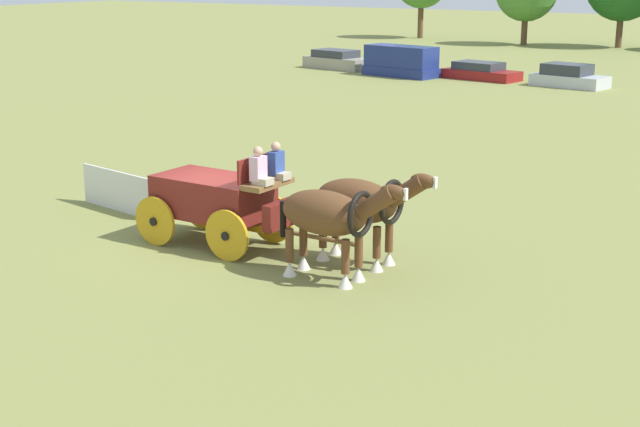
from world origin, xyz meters
name	(u,v)px	position (x,y,z in m)	size (l,w,h in m)	color
ground_plane	(214,244)	(0.00, 0.00, 0.00)	(220.00, 220.00, 0.00)	olive
show_wagon	(219,198)	(0.18, -0.01, 1.15)	(5.68, 1.96, 2.60)	maroon
draft_horse_near	(361,204)	(3.72, 0.54, 1.38)	(3.07, 1.05, 2.25)	brown
draft_horse_off	(329,216)	(3.68, -0.76, 1.39)	(3.08, 1.02, 2.27)	brown
parked_vehicle_a	(338,60)	(-17.05, 34.39, 0.52)	(4.71, 2.71, 1.19)	gray
parked_vehicle_b	(401,61)	(-11.73, 32.82, 0.88)	(4.79, 2.61, 1.80)	navy
parked_vehicle_c	(481,72)	(-7.11, 33.90, 0.43)	(4.70, 2.61, 1.01)	maroon
parked_vehicle_d	(569,77)	(-1.76, 33.31, 0.53)	(4.27, 2.55, 1.24)	silver
sponsor_banner	(119,192)	(-4.04, 1.04, 0.55)	(3.20, 0.06, 1.10)	silver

